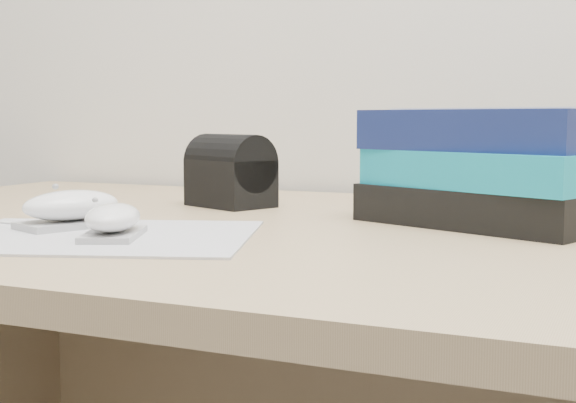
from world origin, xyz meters
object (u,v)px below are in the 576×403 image
at_px(mouse_rear, 71,209).
at_px(mouse_front, 113,220).
at_px(pouch, 230,172).
at_px(book_stack, 501,167).

relative_size(mouse_rear, mouse_front, 1.18).
bearing_deg(mouse_front, pouch, 96.24).
bearing_deg(pouch, mouse_front, -83.76).
bearing_deg(pouch, book_stack, -3.45).
height_order(mouse_rear, mouse_front, mouse_rear).
distance_m(mouse_front, book_stack, 0.46).
distance_m(book_stack, pouch, 0.38).
relative_size(mouse_front, pouch, 0.80).
height_order(mouse_rear, pouch, pouch).
bearing_deg(book_stack, pouch, 176.55).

